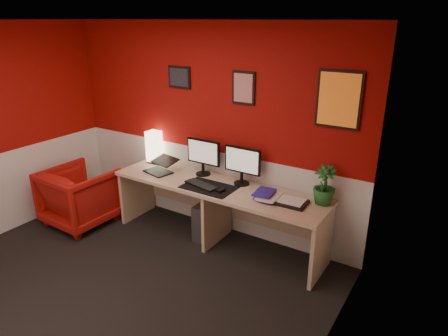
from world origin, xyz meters
The scene contains 24 objects.
ground centered at (0.00, 0.00, 0.00)m, with size 4.00×3.50×0.01m, color black.
ceiling centered at (0.00, 0.00, 2.50)m, with size 4.00×3.50×0.01m, color white.
wall_back centered at (0.00, 1.75, 1.25)m, with size 4.00×0.01×2.50m, color #980D08.
wall_right centered at (2.00, 0.00, 1.25)m, with size 0.01×3.50×2.50m, color #980D08.
wainscot_back centered at (0.00, 1.75, 0.50)m, with size 4.00×0.01×1.00m, color silver.
wainscot_right centered at (2.00, 0.00, 0.50)m, with size 0.01×3.50×1.00m, color silver.
desk centered at (0.38, 1.41, 0.36)m, with size 2.60×0.65×0.73m, color tan.
shoji_lamp centered at (-0.74, 1.62, 0.93)m, with size 0.16×0.16×0.40m, color #FFE5B2.
laptop centered at (-0.46, 1.35, 0.84)m, with size 0.33×0.23×0.22m, color black.
monitor_left centered at (0.05, 1.60, 1.02)m, with size 0.45×0.06×0.58m, color black.
monitor_right centered at (0.59, 1.59, 1.02)m, with size 0.45×0.06×0.58m, color black.
desk_mat centered at (0.33, 1.30, 0.73)m, with size 0.60×0.38×0.01m, color black.
keyboard centered at (0.24, 1.29, 0.74)m, with size 0.42×0.14×0.02m, color black.
mouse centered at (0.52, 1.27, 0.75)m, with size 0.06×0.10×0.03m, color black.
book_bottom centered at (0.92, 1.42, 0.74)m, with size 0.22×0.29×0.03m, color #2B2198.
book_middle centered at (0.95, 1.37, 0.77)m, with size 0.21×0.29×0.02m, color silver.
book_top centered at (0.89, 1.38, 0.79)m, with size 0.19×0.26×0.02m, color #2B2198.
zen_tray centered at (1.27, 1.41, 0.74)m, with size 0.35×0.25×0.03m, color black.
potted_plant centered at (1.56, 1.59, 0.94)m, with size 0.23×0.23×0.41m, color #19591E.
pc_tower centered at (0.21, 1.46, 0.23)m, with size 0.20×0.45×0.45m, color #99999E.
armchair centered at (-1.38, 0.87, 0.37)m, with size 0.79×0.81×0.74m, color #AD1912.
art_left centered at (-0.37, 1.74, 1.85)m, with size 0.32×0.02×0.26m, color black.
art_center centered at (0.52, 1.74, 1.80)m, with size 0.28×0.02×0.36m, color red.
art_right centered at (1.57, 1.74, 1.78)m, with size 0.44×0.02×0.56m, color orange.
Camera 1 is at (2.68, -2.08, 2.52)m, focal length 31.99 mm.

